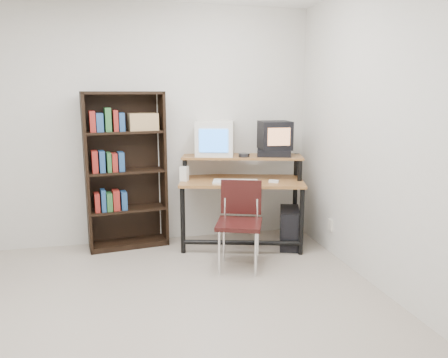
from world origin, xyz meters
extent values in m
cube|color=#A79B8B|center=(0.00, 0.00, -0.01)|extent=(4.00, 4.00, 0.01)
cube|color=beige|center=(0.00, 2.00, 1.30)|extent=(4.00, 0.01, 2.60)
cube|color=beige|center=(0.00, -2.00, 1.30)|extent=(4.00, 0.01, 2.60)
cube|color=beige|center=(2.00, 0.00, 1.30)|extent=(0.01, 4.00, 2.60)
cube|color=#925F2F|center=(1.15, 1.60, 0.72)|extent=(1.44, 0.98, 0.03)
cube|color=#925F2F|center=(1.18, 1.73, 0.97)|extent=(1.37, 0.73, 0.02)
cylinder|color=black|center=(0.48, 1.49, 0.36)|extent=(0.05, 0.05, 0.72)
cylinder|color=black|center=(1.66, 1.16, 0.36)|extent=(0.05, 0.05, 0.72)
cylinder|color=black|center=(0.63, 2.04, 0.49)|extent=(0.05, 0.05, 0.98)
cylinder|color=black|center=(1.82, 1.71, 0.49)|extent=(0.05, 0.05, 0.98)
cylinder|color=black|center=(1.07, 1.32, 0.12)|extent=(1.20, 0.37, 0.05)
cube|color=silver|center=(0.90, 1.84, 1.16)|extent=(0.51, 0.51, 0.39)
cube|color=#2E7BF2|center=(0.84, 1.64, 1.16)|extent=(0.30, 0.10, 0.24)
cube|color=black|center=(1.51, 1.61, 1.01)|extent=(0.42, 0.36, 0.08)
cube|color=black|center=(1.53, 1.66, 1.20)|extent=(0.35, 0.34, 0.31)
cube|color=tan|center=(1.52, 1.49, 1.20)|extent=(0.24, 0.03, 0.19)
cylinder|color=#26262B|center=(1.17, 1.62, 0.99)|extent=(0.13, 0.13, 0.05)
cube|color=silver|center=(1.04, 1.47, 0.74)|extent=(0.51, 0.33, 0.03)
cube|color=black|center=(1.43, 1.40, 0.72)|extent=(0.25, 0.22, 0.01)
cube|color=white|center=(1.44, 1.39, 0.74)|extent=(0.12, 0.10, 0.03)
cube|color=silver|center=(0.53, 1.69, 0.80)|extent=(0.11, 0.10, 0.17)
cube|color=black|center=(1.64, 1.43, 0.21)|extent=(0.34, 0.49, 0.42)
cube|color=black|center=(0.94, 0.95, 0.45)|extent=(0.54, 0.54, 0.04)
cube|color=black|center=(1.01, 1.12, 0.66)|extent=(0.38, 0.17, 0.34)
cylinder|color=silver|center=(0.72, 0.85, 0.21)|extent=(0.02, 0.02, 0.43)
cylinder|color=silver|center=(1.04, 0.73, 0.21)|extent=(0.02, 0.02, 0.43)
cylinder|color=silver|center=(0.84, 1.16, 0.21)|extent=(0.02, 0.02, 0.43)
cylinder|color=silver|center=(1.16, 1.04, 0.21)|extent=(0.02, 0.02, 0.43)
cube|color=black|center=(-0.48, 1.78, 0.84)|extent=(0.07, 0.28, 1.68)
cube|color=black|center=(0.32, 1.88, 0.84)|extent=(0.07, 0.28, 1.68)
cube|color=black|center=(-0.09, 1.96, 0.84)|extent=(0.83, 0.13, 1.68)
cube|color=black|center=(-0.08, 1.83, 1.66)|extent=(0.87, 0.39, 0.03)
cube|color=black|center=(-0.08, 1.83, 0.03)|extent=(0.87, 0.39, 0.06)
cube|color=black|center=(-0.08, 1.83, 0.42)|extent=(0.81, 0.36, 0.03)
cube|color=black|center=(-0.08, 1.83, 0.84)|extent=(0.81, 0.36, 0.02)
cube|color=black|center=(-0.08, 1.83, 1.26)|extent=(0.81, 0.36, 0.02)
cube|color=#9B7A4E|center=(0.12, 1.86, 1.36)|extent=(0.33, 0.24, 0.18)
cube|color=beige|center=(1.99, 1.15, 0.30)|extent=(0.02, 0.08, 0.12)
camera|label=1|loc=(-0.11, -2.87, 1.67)|focal=35.00mm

